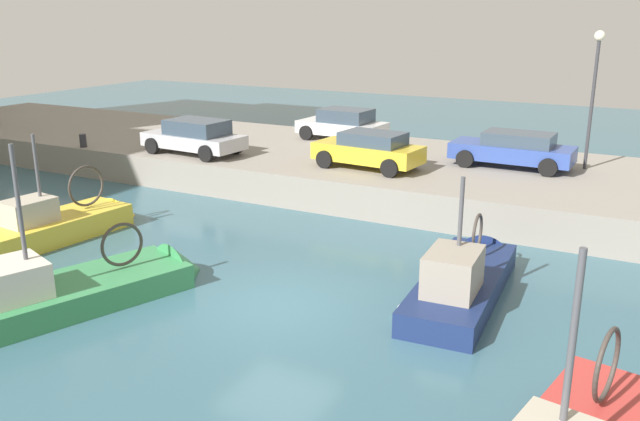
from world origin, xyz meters
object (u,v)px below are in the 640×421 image
at_px(fishing_boat_navy, 464,287).
at_px(fishing_boat_green, 74,301).
at_px(parked_car_yellow, 369,149).
at_px(quay_streetlamp, 595,77).
at_px(fishing_boat_yellow, 64,233).
at_px(parked_car_blue, 514,149).
at_px(parked_car_white, 343,124).
at_px(mooring_bollard_north, 83,141).
at_px(parked_car_silver, 195,136).

bearing_deg(fishing_boat_navy, fishing_boat_green, 122.84).
height_order(parked_car_yellow, quay_streetlamp, quay_streetlamp).
bearing_deg(fishing_boat_yellow, parked_car_blue, -45.87).
xyz_separation_m(fishing_boat_yellow, quay_streetlamp, (11.80, -13.47, 4.34)).
relative_size(parked_car_blue, quay_streetlamp, 0.90).
distance_m(fishing_boat_green, parked_car_blue, 15.93).
height_order(parked_car_blue, parked_car_white, parked_car_white).
relative_size(fishing_boat_navy, mooring_bollard_north, 11.56).
bearing_deg(parked_car_yellow, fishing_boat_navy, -139.88).
xyz_separation_m(fishing_boat_green, parked_car_white, (16.28, 0.98, 1.78)).
xyz_separation_m(parked_car_blue, quay_streetlamp, (1.02, -2.36, 2.58)).
bearing_deg(parked_car_yellow, parked_car_white, 35.73).
xyz_separation_m(fishing_boat_navy, mooring_bollard_north, (4.54, 17.68, 1.33)).
relative_size(fishing_boat_yellow, mooring_bollard_north, 10.22).
height_order(fishing_boat_navy, parked_car_white, fishing_boat_navy).
xyz_separation_m(fishing_boat_green, parked_car_silver, (10.73, 4.79, 1.79)).
bearing_deg(quay_streetlamp, fishing_boat_navy, 172.44).
relative_size(parked_car_white, quay_streetlamp, 0.81).
distance_m(fishing_boat_navy, fishing_boat_yellow, 12.22).
bearing_deg(quay_streetlamp, mooring_bollard_north, 106.53).
distance_m(parked_car_white, mooring_bollard_north, 11.05).
xyz_separation_m(mooring_bollard_north, quay_streetlamp, (5.65, -19.04, 2.98)).
bearing_deg(fishing_boat_yellow, fishing_boat_green, -129.38).
relative_size(parked_car_silver, quay_streetlamp, 0.88).
distance_m(fishing_boat_navy, parked_car_white, 14.38).
relative_size(fishing_boat_green, parked_car_blue, 1.66).
relative_size(fishing_boat_green, mooring_bollard_north, 13.08).
bearing_deg(parked_car_silver, fishing_boat_yellow, -175.63).
distance_m(parked_car_blue, parked_car_silver, 12.19).
relative_size(fishing_boat_green, parked_car_silver, 1.69).
height_order(fishing_boat_green, parked_car_yellow, fishing_boat_green).
relative_size(mooring_bollard_north, quay_streetlamp, 0.11).
height_order(parked_car_blue, parked_car_yellow, parked_car_yellow).
relative_size(fishing_boat_navy, parked_car_silver, 1.49).
relative_size(fishing_boat_yellow, parked_car_yellow, 1.41).
relative_size(fishing_boat_navy, fishing_boat_green, 0.88).
relative_size(fishing_boat_yellow, parked_car_white, 1.44).
bearing_deg(parked_car_silver, parked_car_blue, -73.19).
distance_m(parked_car_silver, mooring_bollard_north, 5.15).
bearing_deg(fishing_boat_yellow, parked_car_yellow, -38.68).
bearing_deg(mooring_bollard_north, fishing_boat_green, -134.50).
xyz_separation_m(fishing_boat_green, fishing_boat_yellow, (3.48, 4.23, -0.01)).
xyz_separation_m(parked_car_white, parked_car_silver, (-5.54, 3.81, 0.00)).
height_order(fishing_boat_yellow, mooring_bollard_north, fishing_boat_yellow).
bearing_deg(parked_car_yellow, parked_car_silver, 97.56).
xyz_separation_m(fishing_boat_navy, parked_car_blue, (9.17, 1.00, 1.73)).
distance_m(fishing_boat_navy, parked_car_yellow, 8.79).
distance_m(fishing_boat_green, parked_car_yellow, 12.04).
bearing_deg(quay_streetlamp, parked_car_silver, 107.96).
height_order(parked_car_blue, parked_car_silver, parked_car_silver).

